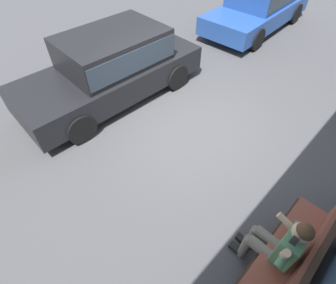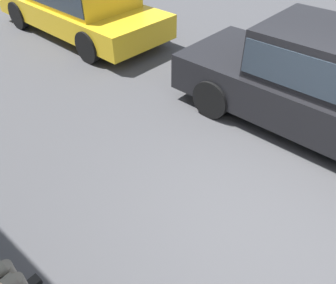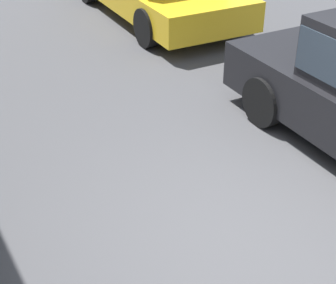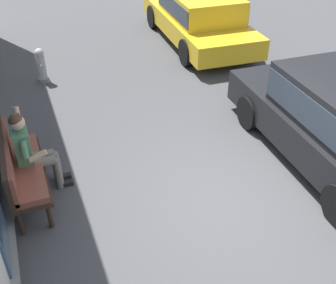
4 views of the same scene
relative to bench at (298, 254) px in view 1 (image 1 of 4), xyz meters
The scene contains 5 objects.
ground_plane 3.19m from the bench, 112.42° to the right, with size 60.00×60.00×0.00m, color #424244.
bench is the anchor object (origin of this frame).
person_on_phone 0.29m from the bench, 58.96° to the right, with size 0.73×0.74×1.37m.
parked_car_near 8.16m from the bench, 145.59° to the right, with size 4.43×1.94×1.43m.
parked_car_mid 5.03m from the bench, 100.60° to the right, with size 4.39×1.94×1.51m.
Camera 1 is at (3.20, 2.60, 3.92)m, focal length 28.00 mm.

